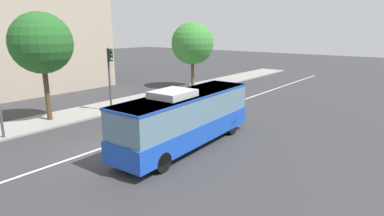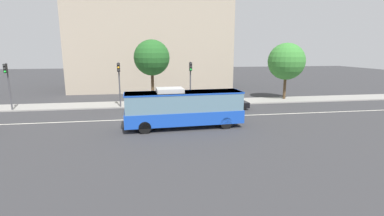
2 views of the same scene
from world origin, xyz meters
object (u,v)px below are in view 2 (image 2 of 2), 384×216
transit_bus (184,107)px  traffic_light_far_corner (191,76)px  traffic_light_mid_block (119,77)px  street_tree_kerbside_centre (286,61)px  sedan_black_ahead (229,103)px  street_tree_kerbside_left (152,58)px  traffic_light_near_corner (7,79)px

transit_bus → traffic_light_far_corner: (2.06, 9.50, 1.75)m
traffic_light_mid_block → street_tree_kerbside_centre: size_ratio=0.70×
transit_bus → traffic_light_mid_block: bearing=120.2°
street_tree_kerbside_centre → traffic_light_mid_block: bearing=-174.1°
traffic_light_mid_block → street_tree_kerbside_centre: (21.18, 2.19, 1.51)m
traffic_light_mid_block → transit_bus: bearing=30.4°
transit_bus → street_tree_kerbside_centre: (15.06, 11.52, 3.26)m
transit_bus → sedan_black_ahead: 8.99m
traffic_light_mid_block → street_tree_kerbside_centre: street_tree_kerbside_centre is taller
traffic_light_far_corner → street_tree_kerbside_centre: size_ratio=0.70×
street_tree_kerbside_left → street_tree_kerbside_centre: 17.44m
traffic_light_mid_block → street_tree_kerbside_centre: bearing=93.1°
sedan_black_ahead → street_tree_kerbside_left: 10.62m
traffic_light_near_corner → traffic_light_far_corner: same height
traffic_light_far_corner → street_tree_kerbside_centre: street_tree_kerbside_centre is taller
traffic_light_near_corner → street_tree_kerbside_left: (15.31, 1.73, 2.07)m
transit_bus → sedan_black_ahead: bearing=45.3°
transit_bus → traffic_light_near_corner: 20.07m
transit_bus → traffic_light_near_corner: size_ratio=1.95×
traffic_light_near_corner → street_tree_kerbside_centre: (32.73, 2.16, 1.51)m
transit_bus → traffic_light_near_corner: (-17.67, 9.36, 1.75)m
sedan_black_ahead → street_tree_kerbside_left: size_ratio=0.59×
traffic_light_near_corner → sedan_black_ahead: bearing=87.5°
traffic_light_near_corner → traffic_light_mid_block: size_ratio=1.00×
street_tree_kerbside_left → sedan_black_ahead: bearing=-28.1°
traffic_light_near_corner → street_tree_kerbside_left: size_ratio=0.67×
transit_bus → street_tree_kerbside_centre: size_ratio=1.35×
transit_bus → sedan_black_ahead: size_ratio=2.21×
traffic_light_near_corner → traffic_light_mid_block: bearing=93.9°
traffic_light_near_corner → street_tree_kerbside_left: bearing=100.5°
sedan_black_ahead → traffic_light_far_corner: 5.59m
sedan_black_ahead → traffic_light_far_corner: size_ratio=0.88×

